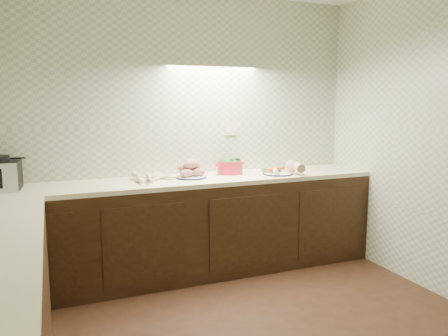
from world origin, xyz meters
name	(u,v)px	position (x,y,z in m)	size (l,w,h in m)	color
room	(264,95)	(0.00, 0.00, 1.63)	(3.60, 3.60, 2.60)	black
counter	(129,269)	(-0.68, 0.68, 0.45)	(3.60, 3.60, 0.90)	black
parsnip_pile	(153,177)	(-0.31, 1.52, 0.93)	(0.42, 0.38, 0.08)	beige
sweet_potato_plate	(191,171)	(0.04, 1.54, 0.97)	(0.28, 0.28, 0.17)	#141345
onion_bowl	(195,171)	(0.12, 1.65, 0.94)	(0.14, 0.14, 0.10)	black
dutch_oven	(230,165)	(0.47, 1.62, 0.98)	(0.31, 0.30, 0.17)	red
veg_plate	(284,169)	(0.94, 1.40, 0.95)	(0.38, 0.33, 0.13)	#141345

